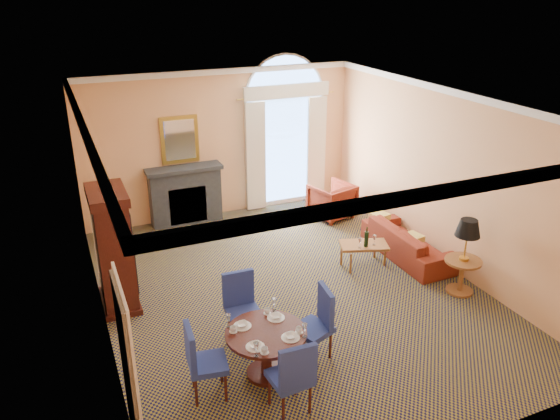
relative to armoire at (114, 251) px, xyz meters
name	(u,v)px	position (x,y,z in m)	size (l,w,h in m)	color
ground	(292,291)	(2.72, -0.77, -0.95)	(7.50, 7.50, 0.00)	#111033
room_envelope	(275,138)	(2.69, -0.10, 1.56)	(6.04, 7.52, 3.45)	#ECAA71
armoire	(114,251)	(0.00, 0.00, 0.00)	(0.56, 1.00, 1.96)	#33110B
dining_table	(266,343)	(1.54, -2.57, -0.44)	(1.07, 1.07, 0.87)	#33110B
dining_chair_north	(241,302)	(1.52, -1.66, -0.35)	(0.49, 0.50, 1.04)	navy
dining_chair_south	(293,374)	(1.57, -3.36, -0.35)	(0.50, 0.50, 1.04)	navy
dining_chair_east	(319,319)	(2.35, -2.48, -0.35)	(0.60, 0.60, 1.04)	navy
dining_chair_west	(200,358)	(0.64, -2.64, -0.35)	(0.53, 0.53, 1.04)	navy
sofa	(408,242)	(5.27, -0.47, -0.65)	(2.06, 0.80, 0.60)	maroon
armchair	(332,201)	(4.84, 1.78, -0.56)	(0.83, 0.85, 0.77)	maroon
coffee_table	(364,245)	(4.31, -0.46, -0.53)	(0.96, 0.73, 0.81)	brown
side_table	(465,247)	(5.32, -1.90, -0.10)	(0.61, 0.61, 1.30)	brown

